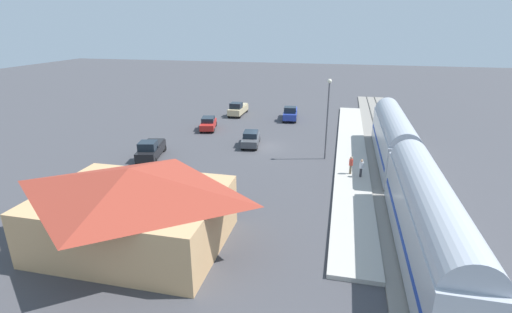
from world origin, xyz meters
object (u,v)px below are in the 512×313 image
object	(u,v)px
pedestrian_on_platform	(361,167)
light_pole_near_platform	(328,111)
pedestrian_waiting_far	(351,164)
station_building	(133,206)
pickup_blue	(290,113)
passenger_train	(406,165)
pickup_tan	(238,109)
pickup_black	(151,149)
sedan_charcoal	(251,139)
sedan_red	(208,123)

from	to	relation	value
pedestrian_on_platform	light_pole_near_platform	xyz separation A→B (m)	(3.53, -5.03, 4.01)
pedestrian_waiting_far	light_pole_near_platform	xyz separation A→B (m)	(2.61, -4.46, 4.01)
station_building	pickup_blue	distance (m)	36.31
passenger_train	pedestrian_waiting_far	xyz separation A→B (m)	(4.19, -3.59, -1.58)
passenger_train	pedestrian_on_platform	size ratio (longest dim) A/B	20.48
pickup_tan	pickup_blue	size ratio (longest dim) A/B	0.97
passenger_train	light_pole_near_platform	world-z (taller)	light_pole_near_platform
pickup_black	sedan_charcoal	bearing A→B (deg)	-144.31
passenger_train	station_building	world-z (taller)	station_building
station_building	pedestrian_waiting_far	distance (m)	20.35
station_building	pickup_tan	world-z (taller)	station_building
sedan_charcoal	sedan_red	bearing A→B (deg)	-37.57
pedestrian_on_platform	pickup_tan	bearing A→B (deg)	-51.43
pedestrian_on_platform	pedestrian_waiting_far	size ratio (longest dim) A/B	1.00
passenger_train	station_building	xyz separation A→B (m)	(18.00, 11.28, -0.12)
pedestrian_on_platform	light_pole_near_platform	world-z (taller)	light_pole_near_platform
station_building	sedan_charcoal	xyz separation A→B (m)	(-2.36, -22.07, -1.86)
sedan_charcoal	station_building	bearing A→B (deg)	83.90
pickup_blue	light_pole_near_platform	world-z (taller)	light_pole_near_platform
station_building	pickup_blue	xyz separation A→B (m)	(-5.11, -35.91, -1.71)
pedestrian_waiting_far	pickup_blue	bearing A→B (deg)	-67.53
pedestrian_waiting_far	light_pole_near_platform	world-z (taller)	light_pole_near_platform
sedan_red	pedestrian_on_platform	bearing A→B (deg)	145.77
sedan_charcoal	pickup_blue	size ratio (longest dim) A/B	0.85
passenger_train	sedan_red	bearing A→B (deg)	-35.57
station_building	pickup_black	world-z (taller)	station_building
pickup_blue	pickup_black	distance (m)	23.90
pickup_tan	passenger_train	bearing A→B (deg)	129.73
passenger_train	pedestrian_on_platform	bearing A→B (deg)	-42.72
passenger_train	pedestrian_waiting_far	distance (m)	5.74
pedestrian_on_platform	light_pole_near_platform	size ratio (longest dim) A/B	0.20
station_building	pickup_blue	bearing A→B (deg)	-98.09
pickup_tan	pickup_black	xyz separation A→B (m)	(3.64, 21.70, 0.00)
light_pole_near_platform	station_building	bearing A→B (deg)	59.92
passenger_train	pedestrian_on_platform	distance (m)	4.72
pedestrian_on_platform	pickup_tan	xyz separation A→B (m)	(18.12, -22.72, -0.25)
passenger_train	pickup_tan	world-z (taller)	passenger_train
pedestrian_on_platform	pickup_blue	world-z (taller)	pickup_blue
passenger_train	sedan_charcoal	bearing A→B (deg)	-34.59
pickup_black	passenger_train	bearing A→B (deg)	170.83
pedestrian_on_platform	sedan_red	world-z (taller)	pedestrian_on_platform
pedestrian_on_platform	pickup_blue	distance (m)	23.65
passenger_train	light_pole_near_platform	distance (m)	10.82
station_building	light_pole_near_platform	distance (m)	22.49
sedan_red	pickup_blue	bearing A→B (deg)	-141.00
passenger_train	light_pole_near_platform	xyz separation A→B (m)	(6.80, -8.05, 2.43)
sedan_charcoal	light_pole_near_platform	xyz separation A→B (m)	(-8.84, 2.73, 4.41)
pedestrian_on_platform	pickup_blue	size ratio (longest dim) A/B	0.31
station_building	sedan_red	xyz separation A→B (m)	(5.00, -27.73, -1.86)
sedan_charcoal	pedestrian_on_platform	bearing A→B (deg)	147.88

